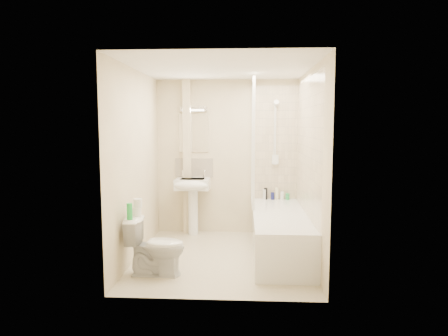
{
  "coord_description": "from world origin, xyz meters",
  "views": [
    {
      "loc": [
        0.3,
        -4.98,
        1.71
      ],
      "look_at": [
        0.01,
        0.2,
        1.14
      ],
      "focal_mm": 32.0,
      "sensor_mm": 36.0,
      "label": 1
    }
  ],
  "objects": [
    {
      "name": "splashback",
      "position": [
        -0.52,
        1.24,
        1.03
      ],
      "size": [
        0.6,
        0.02,
        0.3
      ],
      "primitive_type": "cube",
      "color": "beige",
      "rests_on": "wall_back"
    },
    {
      "name": "bottle_white_a",
      "position": [
        0.59,
        1.16,
        0.63
      ],
      "size": [
        0.06,
        0.06,
        0.16
      ],
      "primitive_type": "cylinder",
      "color": "silver",
      "rests_on": "bathtub"
    },
    {
      "name": "bottle_cream",
      "position": [
        0.78,
        1.16,
        0.64
      ],
      "size": [
        0.05,
        0.05,
        0.19
      ],
      "primitive_type": "cylinder",
      "color": "#EFE8B9",
      "rests_on": "bathtub"
    },
    {
      "name": "bottle_blue",
      "position": [
        0.71,
        1.16,
        0.61
      ],
      "size": [
        0.06,
        0.06,
        0.11
      ],
      "primitive_type": "cylinder",
      "color": "navy",
      "rests_on": "bathtub"
    },
    {
      "name": "bottle_white_b",
      "position": [
        0.86,
        1.16,
        0.61
      ],
      "size": [
        0.06,
        0.06,
        0.12
      ],
      "primitive_type": "cylinder",
      "color": "white",
      "rests_on": "bathtub"
    },
    {
      "name": "toilet_roll_upper",
      "position": [
        -0.94,
        -0.54,
        0.81
      ],
      "size": [
        0.1,
        0.1,
        0.1
      ],
      "primitive_type": "cylinder",
      "color": "white",
      "rests_on": "toilet_roll_lower"
    },
    {
      "name": "strip_light",
      "position": [
        -0.52,
        1.22,
        1.95
      ],
      "size": [
        0.42,
        0.07,
        0.07
      ],
      "primitive_type": "cube",
      "color": "silver",
      "rests_on": "wall_back"
    },
    {
      "name": "wall_left",
      "position": [
        -1.1,
        0.0,
        1.2
      ],
      "size": [
        0.02,
        2.5,
        2.4
      ],
      "primitive_type": "cube",
      "color": "beige",
      "rests_on": "ground"
    },
    {
      "name": "pedestal_sink",
      "position": [
        -0.52,
        1.01,
        0.71
      ],
      "size": [
        0.52,
        0.48,
        1.0
      ],
      "color": "white",
      "rests_on": "ground"
    },
    {
      "name": "shower_screen",
      "position": [
        0.4,
        0.8,
        1.45
      ],
      "size": [
        0.04,
        0.92,
        1.8
      ],
      "color": "white",
      "rests_on": "bathtub"
    },
    {
      "name": "pipe_boxing",
      "position": [
        -0.62,
        1.19,
        1.2
      ],
      "size": [
        0.12,
        0.12,
        2.4
      ],
      "primitive_type": "cube",
      "color": "beige",
      "rests_on": "ground"
    },
    {
      "name": "mirror",
      "position": [
        -0.52,
        1.24,
        1.58
      ],
      "size": [
        0.46,
        0.01,
        0.6
      ],
      "primitive_type": "cube",
      "color": "white",
      "rests_on": "wall_back"
    },
    {
      "name": "ceiling",
      "position": [
        0.0,
        0.0,
        2.4
      ],
      "size": [
        2.2,
        2.5,
        0.02
      ],
      "primitive_type": "cube",
      "color": "white",
      "rests_on": "wall_back"
    },
    {
      "name": "toilet",
      "position": [
        -0.72,
        -0.62,
        0.33
      ],
      "size": [
        0.4,
        0.67,
        0.66
      ],
      "primitive_type": "imported",
      "rotation": [
        0.0,
        0.0,
        1.55
      ],
      "color": "white",
      "rests_on": "ground"
    },
    {
      "name": "floor",
      "position": [
        0.0,
        0.0,
        0.0
      ],
      "size": [
        2.5,
        2.5,
        0.0
      ],
      "primitive_type": "plane",
      "color": "beige",
      "rests_on": "ground"
    },
    {
      "name": "bathtub",
      "position": [
        0.75,
        0.2,
        0.29
      ],
      "size": [
        0.7,
        2.1,
        0.55
      ],
      "color": "white",
      "rests_on": "ground"
    },
    {
      "name": "bottle_black_b",
      "position": [
        0.61,
        1.16,
        0.64
      ],
      "size": [
        0.05,
        0.05,
        0.18
      ],
      "primitive_type": "cylinder",
      "color": "black",
      "rests_on": "bathtub"
    },
    {
      "name": "wall_back",
      "position": [
        0.0,
        1.25,
        1.2
      ],
      "size": [
        2.2,
        0.02,
        2.4
      ],
      "primitive_type": "cube",
      "color": "beige",
      "rests_on": "ground"
    },
    {
      "name": "wall_right",
      "position": [
        1.1,
        0.0,
        1.2
      ],
      "size": [
        0.02,
        2.5,
        2.4
      ],
      "primitive_type": "cube",
      "color": "beige",
      "rests_on": "ground"
    },
    {
      "name": "tile_right",
      "position": [
        1.09,
        0.2,
        1.42
      ],
      "size": [
        0.01,
        2.1,
        1.75
      ],
      "primitive_type": "cube",
      "color": "beige",
      "rests_on": "wall_right"
    },
    {
      "name": "tile_back",
      "position": [
        0.75,
        1.24,
        1.42
      ],
      "size": [
        0.7,
        0.01,
        1.75
      ],
      "primitive_type": "cube",
      "color": "beige",
      "rests_on": "wall_back"
    },
    {
      "name": "toilet_roll_lower",
      "position": [
        -0.95,
        -0.55,
        0.71
      ],
      "size": [
        0.1,
        0.1,
        0.1
      ],
      "primitive_type": "cylinder",
      "color": "white",
      "rests_on": "toilet"
    },
    {
      "name": "shower_fixture",
      "position": [
        0.75,
        1.19,
        1.55
      ],
      "size": [
        0.1,
        0.16,
        0.99
      ],
      "color": "white",
      "rests_on": "wall_back"
    },
    {
      "name": "bottle_green",
      "position": [
        0.95,
        1.16,
        0.6
      ],
      "size": [
        0.06,
        0.06,
        0.1
      ],
      "primitive_type": "cylinder",
      "color": "green",
      "rests_on": "bathtub"
    },
    {
      "name": "green_bottle",
      "position": [
        -0.98,
        -0.73,
        0.75
      ],
      "size": [
        0.06,
        0.06,
        0.18
      ],
      "primitive_type": "cylinder",
      "color": "green",
      "rests_on": "toilet"
    }
  ]
}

